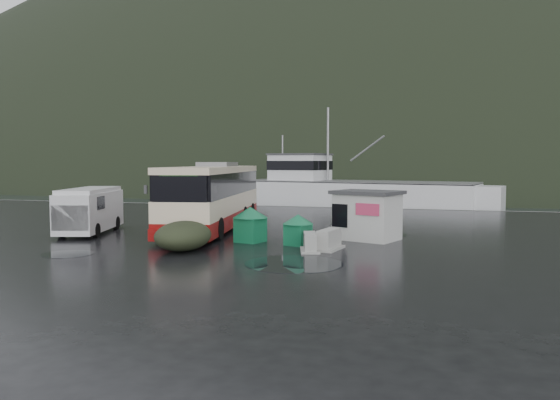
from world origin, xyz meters
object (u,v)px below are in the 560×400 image
(white_van, at_px, (91,233))
(jersey_barrier_a, at_px, (329,250))
(coach_bus, at_px, (214,229))
(dome_tent, at_px, (183,250))
(waste_bin_right, at_px, (250,242))
(ticket_kiosk, at_px, (367,240))
(waste_bin_left, at_px, (298,245))
(fishing_trawler, at_px, (357,201))
(jersey_barrier_b, at_px, (310,251))

(white_van, xyz_separation_m, jersey_barrier_a, (12.88, -2.03, 0.00))
(coach_bus, relative_size, dome_tent, 4.19)
(coach_bus, distance_m, waste_bin_right, 5.54)
(waste_bin_right, bearing_deg, white_van, 174.95)
(ticket_kiosk, relative_size, jersey_barrier_a, 1.73)
(coach_bus, xyz_separation_m, waste_bin_left, (5.89, -4.61, 0.00))
(fishing_trawler, bearing_deg, jersey_barrier_b, -73.20)
(white_van, distance_m, jersey_barrier_b, 12.49)
(waste_bin_left, bearing_deg, jersey_barrier_a, -29.67)
(white_van, relative_size, ticket_kiosk, 1.89)
(ticket_kiosk, height_order, fishing_trawler, fishing_trawler)
(jersey_barrier_a, xyz_separation_m, jersey_barrier_b, (-0.68, -0.65, 0.00))
(coach_bus, relative_size, jersey_barrier_b, 8.53)
(coach_bus, xyz_separation_m, jersey_barrier_a, (7.44, -5.49, 0.00))
(white_van, height_order, waste_bin_right, white_van)
(waste_bin_right, bearing_deg, waste_bin_left, -8.56)
(jersey_barrier_b, height_order, fishing_trawler, fishing_trawler)
(dome_tent, bearing_deg, ticket_kiosk, 36.65)
(jersey_barrier_a, bearing_deg, waste_bin_left, 150.33)
(waste_bin_left, xyz_separation_m, ticket_kiosk, (2.76, 2.54, 0.00))
(jersey_barrier_b, bearing_deg, dome_tent, -167.36)
(waste_bin_left, relative_size, dome_tent, 0.44)
(coach_bus, xyz_separation_m, waste_bin_right, (3.54, -4.25, 0.00))
(dome_tent, bearing_deg, jersey_barrier_b, 12.64)
(white_van, relative_size, fishing_trawler, 0.22)
(waste_bin_right, bearing_deg, jersey_barrier_b, -30.35)
(coach_bus, relative_size, waste_bin_right, 8.04)
(fishing_trawler, bearing_deg, waste_bin_left, -74.81)
(coach_bus, height_order, waste_bin_left, coach_bus)
(waste_bin_right, distance_m, fishing_trawler, 27.26)
(jersey_barrier_b, bearing_deg, coach_bus, 137.77)
(ticket_kiosk, bearing_deg, jersey_barrier_b, -93.45)
(waste_bin_right, height_order, dome_tent, waste_bin_right)
(dome_tent, xyz_separation_m, fishing_trawler, (3.28, 30.26, 0.00))
(waste_bin_left, bearing_deg, dome_tent, -147.82)
(waste_bin_right, distance_m, jersey_barrier_a, 4.08)
(jersey_barrier_b, distance_m, fishing_trawler, 29.17)
(waste_bin_left, relative_size, waste_bin_right, 0.84)
(waste_bin_left, height_order, dome_tent, waste_bin_left)
(coach_bus, relative_size, ticket_kiosk, 4.38)
(white_van, bearing_deg, dome_tent, -43.93)
(white_van, bearing_deg, waste_bin_right, -20.53)
(jersey_barrier_a, bearing_deg, waste_bin_right, 162.38)
(dome_tent, bearing_deg, white_van, 151.54)
(waste_bin_left, distance_m, fishing_trawler, 27.60)
(dome_tent, distance_m, fishing_trawler, 30.44)
(dome_tent, distance_m, jersey_barrier_b, 5.27)
(dome_tent, xyz_separation_m, jersey_barrier_a, (5.82, 1.80, 0.00))
(jersey_barrier_b, xyz_separation_m, fishing_trawler, (-1.86, 29.11, 0.00))
(white_van, height_order, fishing_trawler, fishing_trawler)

